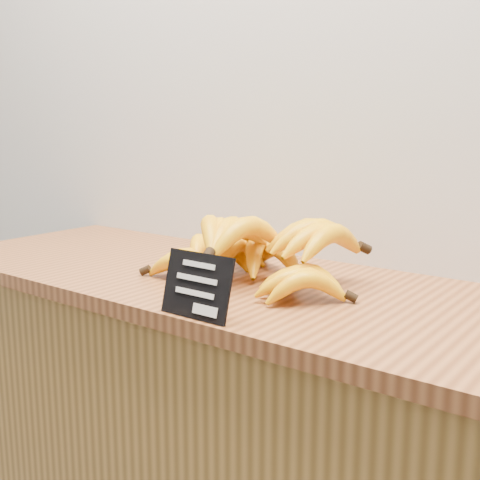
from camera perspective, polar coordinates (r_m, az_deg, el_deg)
name	(u,v)px	position (r m, az deg, el deg)	size (l,w,h in m)	color
counter_top	(255,288)	(1.21, 1.43, -4.53)	(1.57, 0.54, 0.03)	#97592E
chalkboard_sign	(197,286)	(0.97, -4.12, -4.34)	(0.13, 0.01, 0.11)	black
banana_pile	(255,253)	(1.20, 1.39, -1.21)	(0.48, 0.34, 0.13)	#FCB80A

